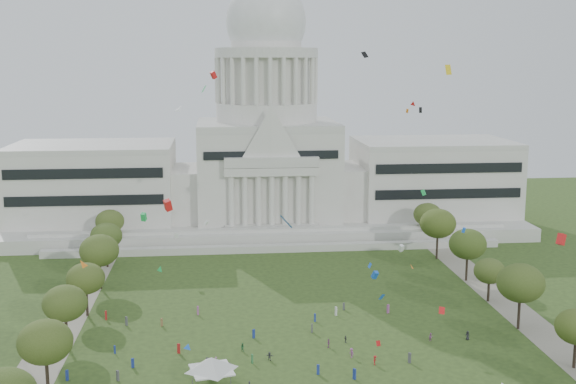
# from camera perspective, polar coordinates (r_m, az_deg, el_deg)

# --- Properties ---
(ground) EXTENTS (400.00, 400.00, 0.00)m
(ground) POSITION_cam_1_polar(r_m,az_deg,el_deg) (128.81, 2.04, -14.23)
(ground) COLOR #2E441B
(ground) RESTS_ON ground
(capitol) EXTENTS (160.00, 64.50, 91.30)m
(capitol) POSITION_cam_1_polar(r_m,az_deg,el_deg) (232.31, -1.67, 2.61)
(capitol) COLOR beige
(capitol) RESTS_ON ground
(path_left) EXTENTS (8.00, 160.00, 0.04)m
(path_left) POSITION_cam_1_polar(r_m,az_deg,el_deg) (158.82, -17.20, -9.83)
(path_left) COLOR gray
(path_left) RESTS_ON ground
(path_right) EXTENTS (8.00, 160.00, 0.04)m
(path_right) POSITION_cam_1_polar(r_m,az_deg,el_deg) (168.20, 17.23, -8.69)
(path_right) COLOR gray
(path_right) RESTS_ON ground
(row_tree_l_1) EXTENTS (8.86, 8.86, 12.59)m
(row_tree_l_1) POSITION_cam_1_polar(r_m,az_deg,el_deg) (124.78, -18.64, -11.17)
(row_tree_l_1) COLOR black
(row_tree_l_1) RESTS_ON ground
(row_tree_l_2) EXTENTS (8.42, 8.42, 11.97)m
(row_tree_l_2) POSITION_cam_1_polar(r_m,az_deg,el_deg) (143.73, -17.22, -8.40)
(row_tree_l_2) COLOR black
(row_tree_l_2) RESTS_ON ground
(row_tree_r_2) EXTENTS (9.55, 9.55, 13.58)m
(row_tree_r_2) POSITION_cam_1_polar(r_m,az_deg,el_deg) (152.85, 17.91, -6.86)
(row_tree_r_2) COLOR black
(row_tree_r_2) RESTS_ON ground
(row_tree_l_3) EXTENTS (8.12, 8.12, 11.55)m
(row_tree_l_3) POSITION_cam_1_polar(r_m,az_deg,el_deg) (159.18, -15.70, -6.60)
(row_tree_l_3) COLOR black
(row_tree_l_3) RESTS_ON ground
(row_tree_r_3) EXTENTS (7.01, 7.01, 9.98)m
(row_tree_r_3) POSITION_cam_1_polar(r_m,az_deg,el_deg) (168.72, 15.64, -6.03)
(row_tree_r_3) COLOR black
(row_tree_r_3) RESTS_ON ground
(row_tree_l_4) EXTENTS (9.29, 9.29, 13.21)m
(row_tree_l_4) POSITION_cam_1_polar(r_m,az_deg,el_deg) (176.42, -14.69, -4.49)
(row_tree_l_4) COLOR black
(row_tree_l_4) RESTS_ON ground
(row_tree_r_4) EXTENTS (9.19, 9.19, 13.06)m
(row_tree_r_4) POSITION_cam_1_polar(r_m,az_deg,el_deg) (182.30, 14.02, -4.02)
(row_tree_r_4) COLOR black
(row_tree_r_4) RESTS_ON ground
(row_tree_l_5) EXTENTS (8.33, 8.33, 11.85)m
(row_tree_l_5) POSITION_cam_1_polar(r_m,az_deg,el_deg) (194.64, -14.17, -3.38)
(row_tree_l_5) COLOR black
(row_tree_l_5) RESTS_ON ground
(row_tree_r_5) EXTENTS (9.82, 9.82, 13.96)m
(row_tree_r_5) POSITION_cam_1_polar(r_m,az_deg,el_deg) (200.31, 11.76, -2.45)
(row_tree_r_5) COLOR black
(row_tree_r_5) RESTS_ON ground
(row_tree_l_6) EXTENTS (8.19, 8.19, 11.64)m
(row_tree_l_6) POSITION_cam_1_polar(r_m,az_deg,el_deg) (212.39, -13.90, -2.27)
(row_tree_l_6) COLOR black
(row_tree_l_6) RESTS_ON ground
(row_tree_r_6) EXTENTS (8.42, 8.42, 11.97)m
(row_tree_r_6) POSITION_cam_1_polar(r_m,az_deg,el_deg) (218.07, 10.97, -1.76)
(row_tree_r_6) COLOR black
(row_tree_r_6) RESTS_ON ground
(event_tent) EXTENTS (11.10, 11.10, 5.19)m
(event_tent) POSITION_cam_1_polar(r_m,az_deg,el_deg) (123.71, -6.06, -13.32)
(event_tent) COLOR #4C4C4C
(event_tent) RESTS_ON ground
(person_0) EXTENTS (1.02, 1.04, 1.81)m
(person_0) POSITION_cam_1_polar(r_m,az_deg,el_deg) (147.16, 14.00, -10.94)
(person_0) COLOR #26262B
(person_0) RESTS_ON ground
(person_2) EXTENTS (0.91, 0.75, 1.62)m
(person_2) POSITION_cam_1_polar(r_m,az_deg,el_deg) (145.13, 11.22, -11.17)
(person_2) COLOR #994C8C
(person_2) RESTS_ON ground
(person_3) EXTENTS (1.03, 1.32, 1.81)m
(person_3) POSITION_cam_1_polar(r_m,az_deg,el_deg) (135.59, 5.03, -12.54)
(person_3) COLOR #994C8C
(person_3) RESTS_ON ground
(person_4) EXTENTS (0.70, 1.09, 1.74)m
(person_4) POSITION_cam_1_polar(r_m,az_deg,el_deg) (139.65, 3.22, -11.83)
(person_4) COLOR #994C8C
(person_4) RESTS_ON ground
(person_5) EXTENTS (1.58, 1.10, 1.59)m
(person_5) POSITION_cam_1_polar(r_m,az_deg,el_deg) (134.03, -1.47, -12.84)
(person_5) COLOR #4C4C51
(person_5) RESTS_ON ground
(person_8) EXTENTS (0.93, 0.87, 1.64)m
(person_8) POSITION_cam_1_polar(r_m,az_deg,el_deg) (138.01, -3.62, -12.14)
(person_8) COLOR #33723F
(person_8) RESTS_ON ground
(person_9) EXTENTS (1.07, 1.27, 1.75)m
(person_9) POSITION_cam_1_polar(r_m,az_deg,el_deg) (133.03, 6.89, -13.06)
(person_9) COLOR #B21E1E
(person_9) RESTS_ON ground
(person_10) EXTENTS (0.70, 0.96, 1.46)m
(person_10) POSITION_cam_1_polar(r_m,az_deg,el_deg) (142.12, 4.58, -11.51)
(person_10) COLOR #4C4C51
(person_10) RESTS_ON ground
(distant_crowd) EXTENTS (62.60, 37.38, 1.93)m
(distant_crowd) POSITION_cam_1_polar(r_m,az_deg,el_deg) (141.25, -3.90, -11.56)
(distant_crowd) COLOR navy
(distant_crowd) RESTS_ON ground
(kite_swarm) EXTENTS (81.04, 97.78, 52.04)m
(kite_swarm) POSITION_cam_1_polar(r_m,az_deg,el_deg) (130.64, 1.72, -4.41)
(kite_swarm) COLOR orange
(kite_swarm) RESTS_ON ground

